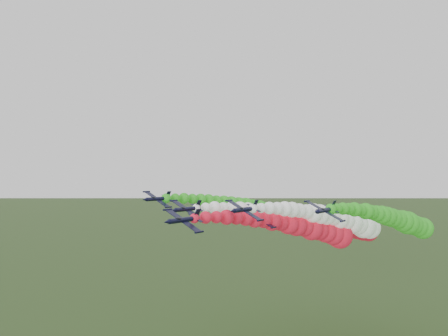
{
  "coord_description": "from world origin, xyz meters",
  "views": [
    {
      "loc": [
        56.85,
        -72.08,
        52.24
      ],
      "look_at": [
        1.4,
        7.05,
        53.88
      ],
      "focal_mm": 35.0,
      "sensor_mm": 36.0,
      "label": 1
    }
  ],
  "objects_px": {
    "jet_outer_left": "(263,211)",
    "jet_trail": "(344,226)",
    "jet_lead": "(310,229)",
    "jet_inner_left": "(297,220)",
    "jet_outer_right": "(401,221)",
    "jet_inner_right": "(344,221)"
  },
  "relations": [
    {
      "from": "jet_lead",
      "to": "jet_inner_left",
      "type": "distance_m",
      "value": 16.24
    },
    {
      "from": "jet_inner_left",
      "to": "jet_trail",
      "type": "xyz_separation_m",
      "value": [
        10.05,
        14.0,
        -2.47
      ]
    },
    {
      "from": "jet_lead",
      "to": "jet_trail",
      "type": "height_order",
      "value": "jet_lead"
    },
    {
      "from": "jet_inner_right",
      "to": "jet_outer_left",
      "type": "height_order",
      "value": "jet_outer_left"
    },
    {
      "from": "jet_outer_left",
      "to": "jet_trail",
      "type": "relative_size",
      "value": 1.0
    },
    {
      "from": "jet_lead",
      "to": "jet_outer_right",
      "type": "xyz_separation_m",
      "value": [
        18.28,
        22.15,
        1.32
      ]
    },
    {
      "from": "jet_lead",
      "to": "jet_outer_right",
      "type": "bearing_deg",
      "value": 50.47
    },
    {
      "from": "jet_lead",
      "to": "jet_outer_left",
      "type": "xyz_separation_m",
      "value": [
        -25.23,
        18.26,
        2.52
      ]
    },
    {
      "from": "jet_lead",
      "to": "jet_outer_right",
      "type": "distance_m",
      "value": 28.75
    },
    {
      "from": "jet_outer_right",
      "to": "jet_trail",
      "type": "bearing_deg",
      "value": 165.78
    },
    {
      "from": "jet_inner_left",
      "to": "jet_outer_left",
      "type": "xyz_separation_m",
      "value": [
        -15.24,
        5.49,
        1.71
      ]
    },
    {
      "from": "jet_outer_right",
      "to": "jet_trail",
      "type": "xyz_separation_m",
      "value": [
        -18.22,
        4.62,
        -2.98
      ]
    },
    {
      "from": "jet_lead",
      "to": "jet_trail",
      "type": "relative_size",
      "value": 1.01
    },
    {
      "from": "jet_inner_right",
      "to": "jet_trail",
      "type": "distance_m",
      "value": 13.65
    },
    {
      "from": "jet_inner_left",
      "to": "jet_outer_right",
      "type": "relative_size",
      "value": 1.0
    },
    {
      "from": "jet_outer_left",
      "to": "jet_inner_left",
      "type": "bearing_deg",
      "value": -19.82
    },
    {
      "from": "jet_inner_right",
      "to": "jet_trail",
      "type": "xyz_separation_m",
      "value": [
        -4.45,
        12.58,
        -2.89
      ]
    },
    {
      "from": "jet_outer_left",
      "to": "jet_trail",
      "type": "distance_m",
      "value": 27.01
    },
    {
      "from": "jet_inner_right",
      "to": "jet_outer_left",
      "type": "bearing_deg",
      "value": 172.2
    },
    {
      "from": "jet_inner_left",
      "to": "jet_trail",
      "type": "height_order",
      "value": "jet_inner_left"
    },
    {
      "from": "jet_inner_right",
      "to": "jet_outer_right",
      "type": "bearing_deg",
      "value": 30.03
    },
    {
      "from": "jet_inner_left",
      "to": "jet_trail",
      "type": "relative_size",
      "value": 1.01
    }
  ]
}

